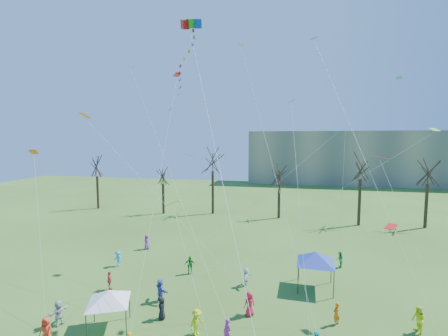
% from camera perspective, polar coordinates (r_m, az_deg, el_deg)
% --- Properties ---
extents(distant_building, '(60.00, 14.00, 15.00)m').
position_cam_1_polar(distant_building, '(97.44, 22.85, 1.79)').
color(distant_building, gray).
rests_on(distant_building, ground).
extents(bare_tree_row, '(68.68, 8.81, 11.45)m').
position_cam_1_polar(bare_tree_row, '(50.20, 10.51, -1.19)').
color(bare_tree_row, black).
rests_on(bare_tree_row, ground).
extents(big_box_kite, '(4.62, 7.14, 24.24)m').
position_cam_1_polar(big_box_kite, '(25.10, -7.01, 17.13)').
color(big_box_kite, red).
rests_on(big_box_kite, ground).
extents(canopy_tent_white, '(3.37, 3.37, 2.76)m').
position_cam_1_polar(canopy_tent_white, '(23.68, -20.34, -21.14)').
color(canopy_tent_white, '#3F3F44').
rests_on(canopy_tent_white, ground).
extents(canopy_tent_blue, '(4.29, 4.29, 3.22)m').
position_cam_1_polar(canopy_tent_blue, '(28.67, 16.41, -15.40)').
color(canopy_tent_blue, '#3F3F44').
rests_on(canopy_tent_blue, ground).
extents(festival_crowd, '(26.86, 20.16, 1.84)m').
position_cam_1_polar(festival_crowd, '(24.24, 0.14, -24.10)').
color(festival_crowd, red).
rests_on(festival_crowd, ground).
extents(small_kites_aloft, '(29.12, 19.75, 32.14)m').
position_cam_1_polar(small_kites_aloft, '(23.94, 4.02, 8.10)').
color(small_kites_aloft, '#FF5A0D').
rests_on(small_kites_aloft, ground).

